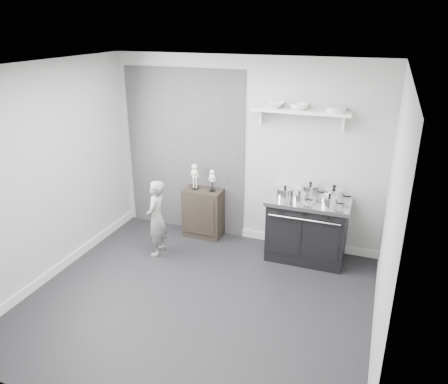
{
  "coord_description": "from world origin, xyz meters",
  "views": [
    {
      "loc": [
        1.82,
        -4.0,
        3.13
      ],
      "look_at": [
        -0.0,
        0.95,
        1.04
      ],
      "focal_mm": 35.0,
      "sensor_mm": 36.0,
      "label": 1
    }
  ],
  "objects": [
    {
      "name": "pot_front_center",
      "position": [
        0.92,
        1.32,
        0.95
      ],
      "size": [
        0.26,
        0.18,
        0.16
      ],
      "color": "silver",
      "rests_on": "stove"
    },
    {
      "name": "ground",
      "position": [
        0.0,
        0.0,
        0.0
      ],
      "size": [
        4.0,
        4.0,
        0.0
      ],
      "primitive_type": "plane",
      "color": "black",
      "rests_on": "ground"
    },
    {
      "name": "pot_back_right",
      "position": [
        1.33,
        1.56,
        0.97
      ],
      "size": [
        0.37,
        0.29,
        0.22
      ],
      "color": "silver",
      "rests_on": "stove"
    },
    {
      "name": "pot_back_left",
      "position": [
        1.01,
        1.6,
        0.97
      ],
      "size": [
        0.33,
        0.24,
        0.2
      ],
      "color": "silver",
      "rests_on": "stove"
    },
    {
      "name": "skeleton_full",
      "position": [
        -0.71,
        1.61,
        0.98
      ],
      "size": [
        0.13,
        0.08,
        0.45
      ],
      "primitive_type": null,
      "color": "silver",
      "rests_on": "side_cabinet"
    },
    {
      "name": "bowl_large",
      "position": [
        0.42,
        1.67,
        2.08
      ],
      "size": [
        0.3,
        0.3,
        0.07
      ],
      "primitive_type": "imported",
      "color": "white",
      "rests_on": "wall_shelf"
    },
    {
      "name": "pot_front_left",
      "position": [
        0.71,
        1.38,
        0.96
      ],
      "size": [
        0.31,
        0.22,
        0.19
      ],
      "color": "silver",
      "rests_on": "stove"
    },
    {
      "name": "room_shell",
      "position": [
        -0.09,
        0.15,
        1.64
      ],
      "size": [
        4.02,
        3.62,
        2.71
      ],
      "color": "#A9A9A7",
      "rests_on": "ground"
    },
    {
      "name": "side_cabinet",
      "position": [
        -0.58,
        1.61,
        0.38
      ],
      "size": [
        0.58,
        0.34,
        0.76
      ],
      "primitive_type": "cube",
      "color": "black",
      "rests_on": "ground"
    },
    {
      "name": "skeleton_torso",
      "position": [
        -0.43,
        1.61,
        0.95
      ],
      "size": [
        0.11,
        0.07,
        0.38
      ],
      "primitive_type": null,
      "color": "silver",
      "rests_on": "side_cabinet"
    },
    {
      "name": "stove",
      "position": [
        1.03,
        1.48,
        0.45
      ],
      "size": [
        1.1,
        0.69,
        0.88
      ],
      "color": "black",
      "rests_on": "ground"
    },
    {
      "name": "wall_shelf",
      "position": [
        0.8,
        1.68,
        2.01
      ],
      "size": [
        1.3,
        0.26,
        0.24
      ],
      "color": "silver",
      "rests_on": "room_shell"
    },
    {
      "name": "plate_stack",
      "position": [
        1.25,
        1.67,
        2.07
      ],
      "size": [
        0.25,
        0.25,
        0.06
      ],
      "primitive_type": "cylinder",
      "color": "silver",
      "rests_on": "wall_shelf"
    },
    {
      "name": "child",
      "position": [
        -0.98,
        0.86,
        0.55
      ],
      "size": [
        0.31,
        0.43,
        1.1
      ],
      "primitive_type": "imported",
      "rotation": [
        0.0,
        0.0,
        -1.46
      ],
      "color": "gray",
      "rests_on": "ground"
    },
    {
      "name": "pot_front_right",
      "position": [
        1.3,
        1.32,
        0.95
      ],
      "size": [
        0.31,
        0.22,
        0.18
      ],
      "color": "silver",
      "rests_on": "stove"
    },
    {
      "name": "bowl_small",
      "position": [
        0.77,
        1.67,
        2.08
      ],
      "size": [
        0.24,
        0.24,
        0.08
      ],
      "primitive_type": "imported",
      "color": "white",
      "rests_on": "wall_shelf"
    }
  ]
}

